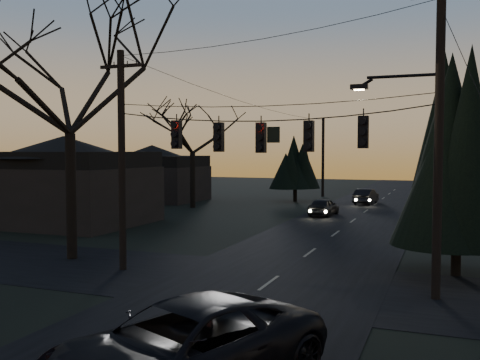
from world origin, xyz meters
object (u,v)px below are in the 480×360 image
at_px(bare_tree_left, 69,83).
at_px(utility_pole_right, 435,299).
at_px(sedan_oncoming_a, 324,207).
at_px(utility_pole_left, 123,270).
at_px(suv_near, 183,350).
at_px(evergreen_right, 458,159).
at_px(utility_pole_far_r, 443,209).
at_px(utility_pole_far_l, 323,197).
at_px(sedan_oncoming_b, 366,197).

bearing_deg(bare_tree_left, utility_pole_right, -4.00).
bearing_deg(sedan_oncoming_a, bare_tree_left, 74.79).
xyz_separation_m(utility_pole_left, suv_near, (7.10, -8.68, 0.85)).
bearing_deg(utility_pole_right, evergreen_right, 80.06).
height_order(utility_pole_left, suv_near, utility_pole_left).
xyz_separation_m(utility_pole_far_r, suv_near, (-4.40, -36.68, 0.85)).
xyz_separation_m(utility_pole_left, utility_pole_far_l, (0.00, 36.00, 0.00)).
distance_m(utility_pole_far_r, sedan_oncoming_a, 11.24).
bearing_deg(utility_pole_far_l, evergreen_right, -69.46).
relative_size(utility_pole_far_r, sedan_oncoming_b, 2.13).
height_order(utility_pole_left, sedan_oncoming_a, utility_pole_left).
xyz_separation_m(utility_pole_far_r, utility_pole_far_l, (-11.50, 8.00, 0.00)).
height_order(utility_pole_far_r, sedan_oncoming_b, utility_pole_far_r).
bearing_deg(suv_near, bare_tree_left, 160.30).
xyz_separation_m(utility_pole_far_r, evergreen_right, (0.63, -24.38, 4.36)).
distance_m(utility_pole_right, bare_tree_left, 16.61).
xyz_separation_m(sedan_oncoming_a, sedan_oncoming_b, (1.64, 9.74, 0.02)).
relative_size(utility_pole_far_r, utility_pole_far_l, 1.06).
distance_m(evergreen_right, suv_near, 13.75).
distance_m(bare_tree_left, suv_near, 15.70).
bearing_deg(utility_pole_right, sedan_oncoming_a, 111.58).
relative_size(utility_pole_left, sedan_oncoming_a, 2.27).
relative_size(bare_tree_left, suv_near, 1.76).
xyz_separation_m(utility_pole_far_l, evergreen_right, (12.13, -32.38, 4.36)).
height_order(utility_pole_right, sedan_oncoming_a, utility_pole_right).
bearing_deg(sedan_oncoming_b, utility_pole_far_l, -44.25).
bearing_deg(utility_pole_right, suv_near, -116.86).
bearing_deg(suv_near, utility_pole_far_r, 106.62).
distance_m(utility_pole_right, utility_pole_left, 11.50).
distance_m(utility_pole_left, utility_pole_far_l, 36.00).
distance_m(suv_near, sedan_oncoming_b, 38.54).
distance_m(utility_pole_right, utility_pole_far_l, 37.79).
distance_m(utility_pole_far_r, suv_near, 36.96).
relative_size(sedan_oncoming_a, sedan_oncoming_b, 0.94).
relative_size(utility_pole_right, bare_tree_left, 0.93).
bearing_deg(sedan_oncoming_b, bare_tree_left, 79.33).
relative_size(utility_pole_far_r, suv_near, 1.39).
bearing_deg(sedan_oncoming_a, utility_pole_left, 84.45).
xyz_separation_m(utility_pole_left, utility_pole_far_r, (11.50, 28.00, 0.00)).
relative_size(utility_pole_right, evergreen_right, 1.33).
relative_size(utility_pole_left, suv_near, 1.39).
bearing_deg(utility_pole_far_r, utility_pole_right, -90.00).
relative_size(utility_pole_left, sedan_oncoming_b, 2.13).
distance_m(utility_pole_left, bare_tree_left, 8.28).
bearing_deg(suv_near, evergreen_right, 91.21).
xyz_separation_m(utility_pole_right, sedan_oncoming_a, (-7.94, 20.07, 0.64)).
height_order(utility_pole_right, sedan_oncoming_b, utility_pole_right).
relative_size(bare_tree_left, evergreen_right, 1.43).
xyz_separation_m(bare_tree_left, sedan_oncoming_a, (6.82, 19.04, -6.90)).
bearing_deg(utility_pole_far_r, sedan_oncoming_b, 163.96).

